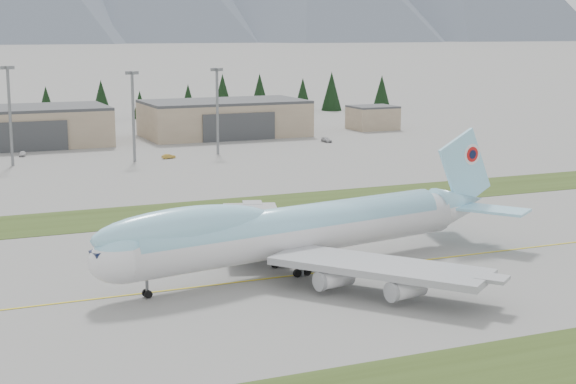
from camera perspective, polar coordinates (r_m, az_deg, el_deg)
name	(u,v)px	position (r m, az deg, el deg)	size (l,w,h in m)	color
ground	(276,278)	(115.39, -0.80, -5.57)	(7000.00, 7000.00, 0.00)	slate
grass_strip_near	(434,384)	(83.46, 9.43, -12.14)	(400.00, 14.00, 0.08)	#314217
grass_strip_far	(179,213)	(156.74, -7.09, -1.34)	(400.00, 18.00, 0.08)	#314217
taxiway_line_main	(276,278)	(115.39, -0.80, -5.57)	(400.00, 0.40, 0.02)	gold
boeing_747_freighter	(295,229)	(117.21, 0.47, -2.43)	(66.13, 55.93, 17.34)	white
hangar_center	(19,127)	(255.28, -17.00, 4.06)	(48.00, 26.60, 10.80)	gray
hangar_right	(224,118)	(268.39, -4.14, 4.79)	(48.00, 26.60, 10.80)	gray
control_shed	(373,118)	(287.03, 5.50, 4.82)	(14.00, 12.00, 7.60)	gray
floodlight_masts	(69,97)	(216.76, -14.00, 5.97)	(78.20, 8.01, 24.00)	slate
service_vehicle_a	(23,156)	(234.94, -16.78, 2.23)	(1.53, 3.80, 1.30)	silver
service_vehicle_b	(169,159)	(222.89, -7.72, 2.16)	(1.23, 3.48, 1.15)	#AD852B
service_vehicle_c	(326,142)	(253.43, 2.50, 3.24)	(1.81, 4.46, 1.29)	#9A9A9F
conifer_belt	(53,101)	(318.80, -14.98, 5.69)	(273.03, 15.82, 16.76)	black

